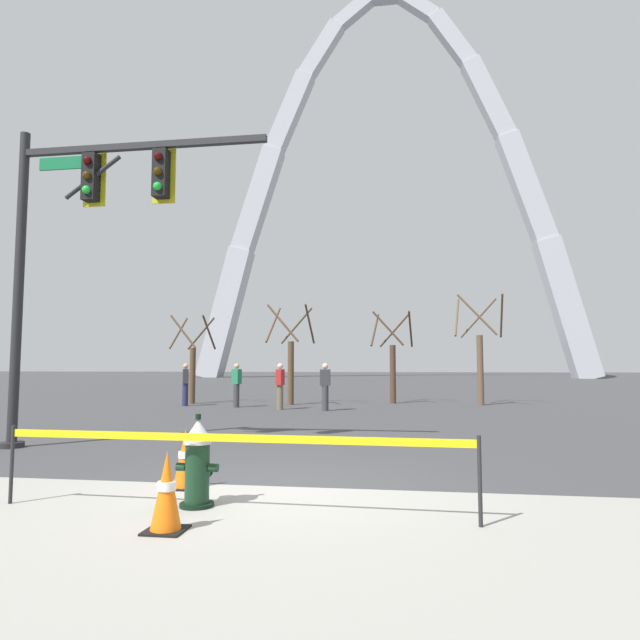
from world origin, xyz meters
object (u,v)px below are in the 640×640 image
Objects in this scene: traffic_signal_gantry at (76,229)px; pedestrian_standing_center at (185,384)px; traffic_cone_by_hydrant at (185,459)px; monument_arch at (387,203)px; pedestrian_near_trees at (280,386)px; traffic_cone_mid_sidewalk at (167,492)px; fire_hydrant at (198,463)px; pedestrian_walking_left at (325,386)px; pedestrian_walking_right at (236,385)px.

pedestrian_standing_center is at bearing 101.07° from traffic_signal_gantry.
traffic_cone_by_hydrant is 0.46× the size of pedestrian_standing_center.
monument_arch reaches higher than pedestrian_near_trees.
traffic_cone_by_hydrant is 1.78m from traffic_cone_mid_sidewalk.
fire_hydrant is 1.36× the size of traffic_cone_by_hydrant.
pedestrian_walking_left is at bearing 91.76° from traffic_cone_mid_sidewalk.
pedestrian_standing_center is (-5.88, 14.04, 0.35)m from fire_hydrant.
traffic_cone_by_hydrant is at bearing -75.58° from pedestrian_walking_right.
pedestrian_near_trees is at bearing 97.12° from traffic_cone_by_hydrant.
traffic_signal_gantry is 3.77× the size of pedestrian_walking_right.
traffic_cone_mid_sidewalk is at bearing -75.29° from pedestrian_walking_right.
pedestrian_walking_right is (0.06, 10.06, -3.25)m from traffic_signal_gantry.
pedestrian_walking_left is 1.64m from pedestrian_near_trees.
pedestrian_walking_right is (-3.82, 14.55, 0.46)m from traffic_cone_mid_sidewalk.
pedestrian_standing_center is 1.00× the size of pedestrian_walking_right.
pedestrian_walking_left and pedestrian_standing_center have the same top height.
traffic_signal_gantry is (-3.88, 4.49, 3.71)m from traffic_cone_mid_sidewalk.
pedestrian_walking_left is (0.10, 11.81, 0.46)m from traffic_cone_by_hydrant.
pedestrian_standing_center reaches higher than fire_hydrant.
traffic_cone_by_hydrant is 0.46× the size of pedestrian_walking_left.
traffic_cone_mid_sidewalk is (0.05, -0.89, -0.11)m from fire_hydrant.
monument_arch is at bearing 88.98° from traffic_cone_by_hydrant.
traffic_cone_mid_sidewalk is at bearing -81.64° from pedestrian_near_trees.
traffic_cone_mid_sidewalk is 0.46× the size of pedestrian_near_trees.
pedestrian_walking_right reaches higher than traffic_cone_mid_sidewalk.
pedestrian_walking_left is 3.56m from pedestrian_walking_right.
pedestrian_walking_left reaches higher than traffic_cone_mid_sidewalk.
traffic_cone_mid_sidewalk is 16.07m from pedestrian_standing_center.
pedestrian_standing_center and pedestrian_walking_right have the same top height.
pedestrian_walking_left reaches higher than traffic_cone_by_hydrant.
traffic_cone_by_hydrant and traffic_cone_mid_sidewalk have the same top height.
traffic_cone_by_hydrant is 14.30m from pedestrian_standing_center.
traffic_cone_mid_sidewalk is 13.53m from pedestrian_walking_left.
pedestrian_walking_right is (2.11, -0.38, 0.00)m from pedestrian_standing_center.
pedestrian_standing_center is at bearing 169.66° from pedestrian_walking_right.
traffic_signal_gantry is at bearing -94.35° from monument_arch.
fire_hydrant is at bearing -81.27° from pedestrian_near_trees.
monument_arch is at bearing 88.85° from pedestrian_walking_left.
pedestrian_walking_right is at bearing 157.09° from pedestrian_near_trees.
pedestrian_walking_left is (3.47, 9.02, -3.25)m from traffic_signal_gantry.
fire_hydrant is 15.23m from pedestrian_standing_center.
traffic_signal_gantry is 10.20m from pedestrian_walking_left.
monument_arch is 31.55× the size of pedestrian_standing_center.
fire_hydrant is 65.77m from monument_arch.
monument_arch reaches higher than traffic_cone_mid_sidewalk.
traffic_cone_by_hydrant is 0.12× the size of traffic_signal_gantry.
pedestrian_walking_left is (-0.41, 13.51, 0.46)m from traffic_cone_mid_sidewalk.
fire_hydrant is at bearing -74.55° from pedestrian_walking_right.
fire_hydrant is 0.62× the size of pedestrian_standing_center.
pedestrian_walking_right is 1.00× the size of pedestrian_near_trees.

